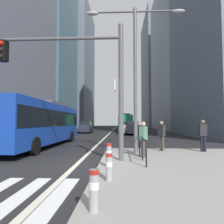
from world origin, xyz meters
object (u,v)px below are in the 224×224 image
object	(u,v)px
pedestrian_far	(143,138)
pedestrian_walking	(203,134)
city_bus_red_receding	(124,122)
city_bus_red_distant	(126,122)
car_receding_near	(132,128)
traffic_signal_gantry	(79,71)
street_lamp_post	(135,59)
car_oncoming_mid	(86,127)
city_bus_blue_oncoming	(42,122)
bollard_left	(109,166)
car_receding_far	(128,128)
bollard_front	(94,188)
pedestrian_waiting	(162,134)
bollard_right	(109,154)

from	to	relation	value
pedestrian_far	pedestrian_walking	bearing A→B (deg)	29.22
city_bus_red_receding	city_bus_red_distant	distance (m)	21.46
car_receding_near	pedestrian_walking	world-z (taller)	car_receding_near
car_receding_near	pedestrian_far	world-z (taller)	car_receding_near
traffic_signal_gantry	street_lamp_post	world-z (taller)	street_lamp_post
city_bus_red_receding	pedestrian_far	size ratio (longest dim) A/B	6.97
car_receding_near	pedestrian_far	bearing A→B (deg)	-91.64
car_oncoming_mid	car_receding_near	size ratio (longest dim) A/B	0.90
city_bus_blue_oncoming	car_oncoming_mid	size ratio (longest dim) A/B	2.86
street_lamp_post	city_bus_red_receding	bearing A→B (deg)	90.26
bollard_left	car_receding_far	bearing A→B (deg)	86.76
car_receding_near	pedestrian_walking	bearing A→B (deg)	-80.02
city_bus_red_distant	car_receding_near	bearing A→B (deg)	-89.79
car_receding_far	street_lamp_post	world-z (taller)	street_lamp_post
bollard_front	bollard_left	size ratio (longest dim) A/B	1.01
car_oncoming_mid	bollard_left	xyz separation A→B (m)	(5.52, -27.37, -0.41)
car_oncoming_mid	bollard_left	bearing A→B (deg)	-78.59
bollard_front	pedestrian_walking	distance (m)	9.27
traffic_signal_gantry	city_bus_blue_oncoming	bearing A→B (deg)	124.60
street_lamp_post	pedestrian_waiting	xyz separation A→B (m)	(1.55, 0.81, -4.18)
city_bus_red_receding	pedestrian_far	distance (m)	30.05
car_receding_near	car_receding_far	world-z (taller)	same
bollard_right	bollard_left	bearing A→B (deg)	-86.38
car_receding_near	pedestrian_waiting	size ratio (longest dim) A/B	2.64
car_receding_near	pedestrian_waiting	bearing A→B (deg)	-87.50
bollard_right	pedestrian_waiting	xyz separation A→B (m)	(2.78, 4.31, 0.47)
city_bus_blue_oncoming	bollard_right	bearing A→B (deg)	-52.84
city_bus_red_distant	bollard_front	bearing A→B (deg)	-91.98
city_bus_red_receding	pedestrian_waiting	bearing A→B (deg)	-86.56
city_bus_red_distant	car_oncoming_mid	bearing A→B (deg)	-104.74
city_bus_blue_oncoming	pedestrian_waiting	world-z (taller)	city_bus_blue_oncoming
car_receding_far	city_bus_red_receding	bearing A→B (deg)	91.82
city_bus_red_distant	pedestrian_far	distance (m)	51.49
bollard_front	pedestrian_waiting	size ratio (longest dim) A/B	0.45
city_bus_blue_oncoming	bollard_front	world-z (taller)	city_bus_blue_oncoming
bollard_right	car_receding_far	bearing A→B (deg)	86.23
car_receding_near	pedestrian_waiting	world-z (taller)	car_receding_near
bollard_front	car_receding_far	bearing A→B (deg)	86.64
pedestrian_waiting	street_lamp_post	bearing A→B (deg)	-152.31
street_lamp_post	city_bus_blue_oncoming	bearing A→B (deg)	151.41
street_lamp_post	bollard_front	bearing A→B (deg)	-100.30
bollard_left	pedestrian_far	distance (m)	4.08
bollard_left	bollard_right	world-z (taller)	bollard_right
city_bus_red_distant	car_receding_far	size ratio (longest dim) A/B	2.56
car_oncoming_mid	pedestrian_walking	distance (m)	23.98
bollard_front	bollard_right	bearing A→B (deg)	89.12
street_lamp_post	bollard_front	distance (m)	8.62
pedestrian_walking	car_receding_far	bearing A→B (deg)	101.55
pedestrian_far	city_bus_red_distant	bearing A→B (deg)	89.52
bollard_right	pedestrian_far	distance (m)	2.64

